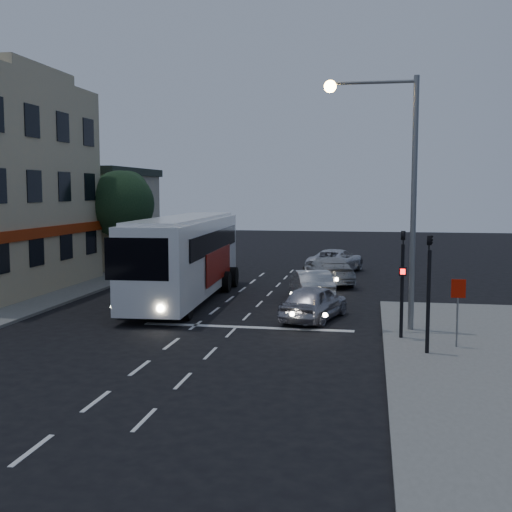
% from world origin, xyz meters
% --- Properties ---
extents(ground, '(120.00, 120.00, 0.00)m').
position_xyz_m(ground, '(0.00, 0.00, 0.00)').
color(ground, black).
extents(road_markings, '(8.00, 30.55, 0.01)m').
position_xyz_m(road_markings, '(1.29, 3.31, 0.00)').
color(road_markings, silver).
rests_on(road_markings, ground).
extents(tour_bus, '(3.25, 12.85, 3.91)m').
position_xyz_m(tour_bus, '(-1.97, 7.44, 2.12)').
color(tour_bus, white).
rests_on(tour_bus, ground).
extents(car_suv, '(2.73, 4.50, 1.43)m').
position_xyz_m(car_suv, '(4.36, 3.80, 0.72)').
color(car_suv, '#9A99A4').
rests_on(car_suv, ground).
extents(car_sedan_a, '(2.60, 4.62, 1.44)m').
position_xyz_m(car_sedan_a, '(3.81, 8.41, 0.72)').
color(car_sedan_a, '#B5B5B5').
rests_on(car_sedan_a, ground).
extents(car_sedan_b, '(3.55, 5.59, 1.51)m').
position_xyz_m(car_sedan_b, '(4.26, 13.83, 0.75)').
color(car_sedan_b, '#A7A7A7').
rests_on(car_sedan_b, ground).
extents(car_sedan_c, '(3.66, 5.80, 1.49)m').
position_xyz_m(car_sedan_c, '(4.38, 18.77, 0.75)').
color(car_sedan_c, silver).
rests_on(car_sedan_c, ground).
extents(traffic_signal_main, '(0.25, 0.35, 4.10)m').
position_xyz_m(traffic_signal_main, '(7.60, 0.78, 2.42)').
color(traffic_signal_main, black).
rests_on(traffic_signal_main, sidewalk_near).
extents(traffic_signal_side, '(0.18, 0.15, 4.10)m').
position_xyz_m(traffic_signal_side, '(8.30, -1.20, 2.42)').
color(traffic_signal_side, black).
rests_on(traffic_signal_side, sidewalk_near).
extents(regulatory_sign, '(0.45, 0.12, 2.20)m').
position_xyz_m(regulatory_sign, '(9.30, -0.24, 1.60)').
color(regulatory_sign, slate).
rests_on(regulatory_sign, sidewalk_near).
extents(streetlight, '(3.32, 0.44, 9.00)m').
position_xyz_m(streetlight, '(7.34, 2.20, 5.73)').
color(streetlight, slate).
rests_on(streetlight, sidewalk_near).
extents(low_building_north, '(9.40, 9.40, 6.50)m').
position_xyz_m(low_building_north, '(-13.50, 20.00, 3.39)').
color(low_building_north, '#BEB391').
rests_on(low_building_north, sidewalk_far).
extents(street_tree, '(4.00, 4.00, 6.20)m').
position_xyz_m(street_tree, '(-8.21, 15.02, 4.50)').
color(street_tree, black).
rests_on(street_tree, sidewalk_far).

